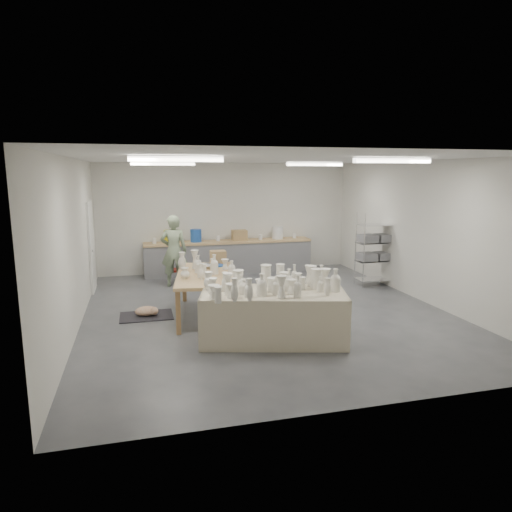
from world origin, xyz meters
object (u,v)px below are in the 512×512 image
object	(u,v)px
drying_table	(273,313)
work_table	(207,272)
red_stool	(174,271)
potter	(174,251)

from	to	relation	value
drying_table	work_table	world-z (taller)	work_table
drying_table	red_stool	world-z (taller)	drying_table
potter	drying_table	bearing A→B (deg)	117.10
drying_table	potter	xyz separation A→B (m)	(-1.28, 4.12, 0.41)
work_table	red_stool	bearing A→B (deg)	107.85
potter	red_stool	size ratio (longest dim) A/B	4.45
drying_table	work_table	bearing A→B (deg)	130.96
drying_table	potter	bearing A→B (deg)	122.07
potter	red_stool	distance (m)	0.61
drying_table	work_table	distance (m)	1.94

